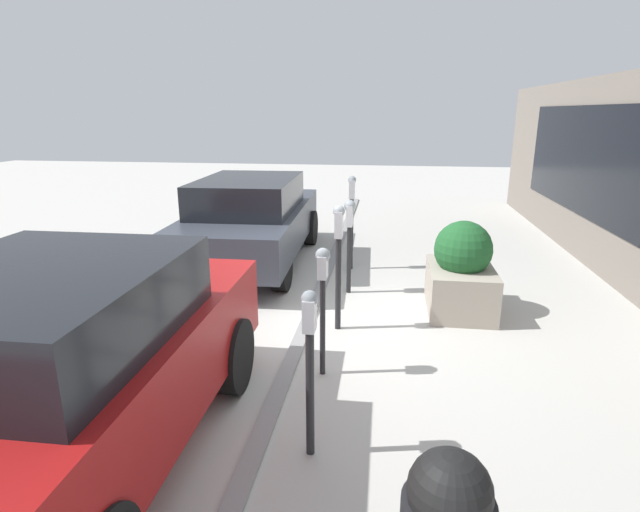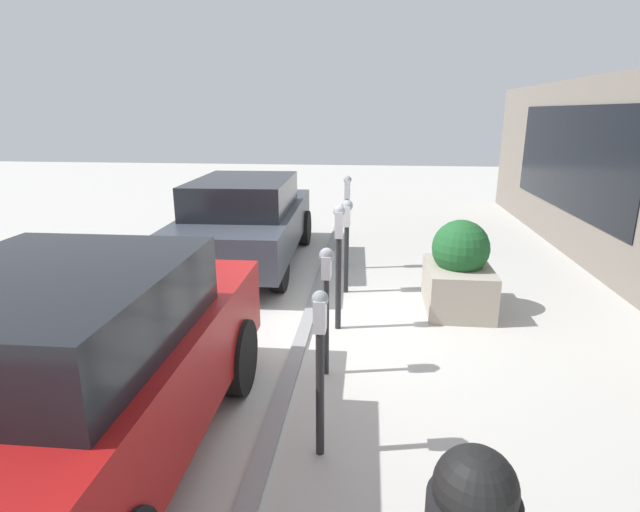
{
  "view_description": "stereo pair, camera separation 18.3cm",
  "coord_description": "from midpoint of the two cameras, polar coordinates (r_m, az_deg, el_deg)",
  "views": [
    {
      "loc": [
        -5.79,
        -0.9,
        2.62
      ],
      "look_at": [
        0.0,
        -0.1,
        0.93
      ],
      "focal_mm": 28.0,
      "sensor_mm": 36.0,
      "label": 1
    },
    {
      "loc": [
        -5.81,
        -0.71,
        2.62
      ],
      "look_at": [
        0.0,
        -0.1,
        0.93
      ],
      "focal_mm": 28.0,
      "sensor_mm": 36.0,
      "label": 2
    }
  ],
  "objects": [
    {
      "name": "parking_meter_farthest",
      "position": [
        8.43,
        4.26,
        5.41
      ],
      "size": [
        0.16,
        0.13,
        1.61
      ],
      "color": "#232326",
      "rests_on": "ground_plane"
    },
    {
      "name": "parked_car_front",
      "position": [
        4.08,
        -26.25,
        -11.22
      ],
      "size": [
        3.89,
        1.96,
        1.63
      ],
      "rotation": [
        0.0,
        0.0,
        0.01
      ],
      "color": "maroon",
      "rests_on": "ground_plane"
    },
    {
      "name": "parking_meter_middle",
      "position": [
        5.99,
        3.01,
        0.86
      ],
      "size": [
        0.17,
        0.14,
        1.57
      ],
      "color": "#232326",
      "rests_on": "ground_plane"
    },
    {
      "name": "parking_meter_nearest",
      "position": [
        3.8,
        0.23,
        -10.66
      ],
      "size": [
        0.15,
        0.13,
        1.38
      ],
      "color": "#232326",
      "rests_on": "ground_plane"
    },
    {
      "name": "parked_car_middle",
      "position": [
        8.88,
        -7.24,
        4.25
      ],
      "size": [
        4.55,
        1.94,
        1.54
      ],
      "rotation": [
        0.0,
        0.0,
        0.03
      ],
      "color": "#383D47",
      "rests_on": "ground_plane"
    },
    {
      "name": "parking_meter_fourth",
      "position": [
        7.28,
        4.12,
        3.32
      ],
      "size": [
        0.2,
        0.17,
        1.41
      ],
      "color": "#232326",
      "rests_on": "ground_plane"
    },
    {
      "name": "curb_strip",
      "position": [
        6.42,
        -0.77,
        -7.74
      ],
      "size": [
        19.0,
        0.16,
        0.04
      ],
      "color": "gray",
      "rests_on": "ground_plane"
    },
    {
      "name": "parking_meter_second",
      "position": [
        4.93,
        1.38,
        -3.17
      ],
      "size": [
        0.17,
        0.15,
        1.36
      ],
      "color": "#232326",
      "rests_on": "ground_plane"
    },
    {
      "name": "planter_box",
      "position": [
        6.98,
        16.56,
        -1.87
      ],
      "size": [
        1.2,
        0.84,
        1.25
      ],
      "color": "#A39989",
      "rests_on": "ground_plane"
    },
    {
      "name": "ground_plane",
      "position": [
        6.42,
        -0.05,
        -7.95
      ],
      "size": [
        40.0,
        40.0,
        0.0
      ],
      "primitive_type": "plane",
      "color": "beige"
    }
  ]
}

